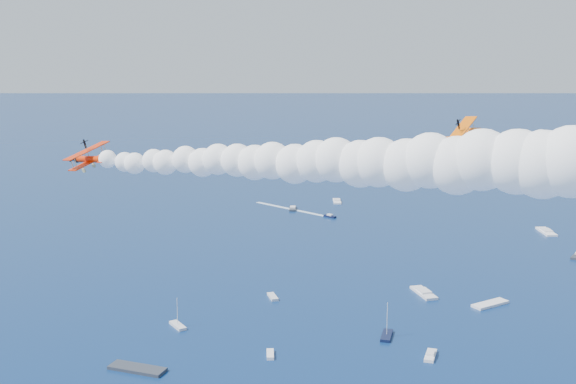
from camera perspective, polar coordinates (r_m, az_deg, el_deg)
The scene contains 4 objects.
biplane_lead at distance 110.08m, azimuth 13.54°, elevation 3.89°, with size 7.98×8.95×5.39m, color #FF6505, non-canonical shape.
biplane_trail at distance 100.15m, azimuth -14.89°, elevation 2.46°, with size 6.39×7.16×4.32m, color red, non-canonical shape.
smoke_trail_trail at distance 78.58m, azimuth 1.31°, elevation 2.32°, with size 66.17×9.95×11.53m, color white, non-canonical shape.
spectator_boats at distance 206.45m, azimuth 16.86°, elevation -8.15°, with size 219.49×187.96×0.70m.
Camera 1 is at (60.48, -63.20, 68.01)m, focal length 46.12 mm.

